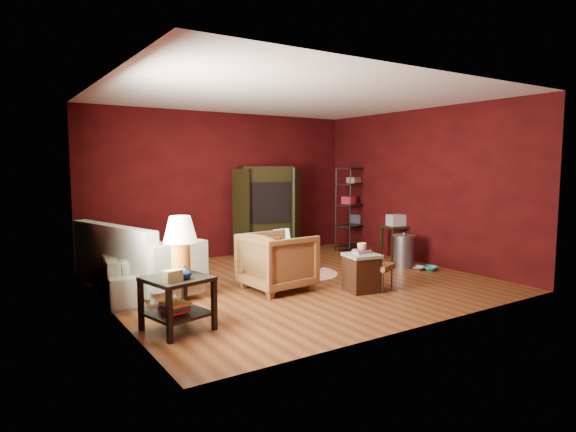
% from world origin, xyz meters
% --- Properties ---
extents(room, '(5.54, 5.04, 2.84)m').
position_xyz_m(room, '(-0.04, -0.01, 1.40)').
color(room, brown).
rests_on(room, ground).
extents(sofa, '(0.83, 2.09, 0.79)m').
position_xyz_m(sofa, '(-2.28, 0.77, 0.40)').
color(sofa, gray).
rests_on(sofa, ground).
extents(armchair, '(0.89, 0.94, 0.91)m').
position_xyz_m(armchair, '(-0.48, -0.26, 0.45)').
color(armchair, black).
rests_on(armchair, ground).
extents(pet_bowl_steel, '(0.24, 0.14, 0.24)m').
position_xyz_m(pet_bowl_steel, '(2.25, -0.46, 0.12)').
color(pet_bowl_steel, '#B7B9BE').
rests_on(pet_bowl_steel, ground).
extents(pet_bowl_turquoise, '(0.24, 0.11, 0.23)m').
position_xyz_m(pet_bowl_turquoise, '(2.38, -0.61, 0.12)').
color(pet_bowl_turquoise, teal).
rests_on(pet_bowl_turquoise, ground).
extents(vase, '(0.15, 0.16, 0.14)m').
position_xyz_m(vase, '(-2.26, -1.29, 0.66)').
color(vase, '#0B1738').
rests_on(vase, side_table).
extents(mug, '(0.13, 0.10, 0.13)m').
position_xyz_m(mug, '(0.44, -1.02, 0.67)').
color(mug, '#F1D275').
rests_on(mug, hamper).
extents(side_table, '(0.75, 0.75, 1.23)m').
position_xyz_m(side_table, '(-2.25, -1.07, 0.74)').
color(side_table, black).
rests_on(side_table, ground).
extents(sofa_cushions, '(1.36, 2.29, 0.90)m').
position_xyz_m(sofa_cushions, '(-2.26, 0.71, 0.44)').
color(sofa_cushions, gray).
rests_on(sofa_cushions, sofa).
extents(hamper, '(0.51, 0.51, 0.62)m').
position_xyz_m(hamper, '(0.47, -1.00, 0.28)').
color(hamper, '#3D1E0E').
rests_on(hamper, ground).
extents(footstool, '(0.48, 0.48, 0.38)m').
position_xyz_m(footstool, '(0.73, -1.05, 0.33)').
color(footstool, black).
rests_on(footstool, ground).
extents(rug_round, '(1.37, 1.37, 0.01)m').
position_xyz_m(rug_round, '(0.35, 0.41, 0.01)').
color(rug_round, '#F7E9CE').
rests_on(rug_round, ground).
extents(rug_oriental, '(1.27, 0.89, 0.01)m').
position_xyz_m(rug_oriental, '(0.28, 0.89, 0.02)').
color(rug_oriental, '#431512').
rests_on(rug_oriental, ground).
extents(laptop_desk, '(0.58, 0.47, 0.72)m').
position_xyz_m(laptop_desk, '(0.24, 0.63, 0.44)').
color(laptop_desk, brown).
rests_on(laptop_desk, ground).
extents(tv_armoire, '(1.34, 0.96, 1.77)m').
position_xyz_m(tv_armoire, '(0.76, 2.15, 0.92)').
color(tv_armoire, black).
rests_on(tv_armoire, ground).
extents(wire_shelving, '(0.92, 0.60, 1.74)m').
position_xyz_m(wire_shelving, '(2.62, 1.67, 0.96)').
color(wire_shelving, '#252D28').
rests_on(wire_shelving, ground).
extents(small_stand, '(0.49, 0.49, 0.85)m').
position_xyz_m(small_stand, '(2.62, 0.46, 0.64)').
color(small_stand, black).
rests_on(small_stand, ground).
extents(trash_can, '(0.40, 0.40, 0.61)m').
position_xyz_m(trash_can, '(2.20, -0.15, 0.29)').
color(trash_can, gray).
rests_on(trash_can, ground).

